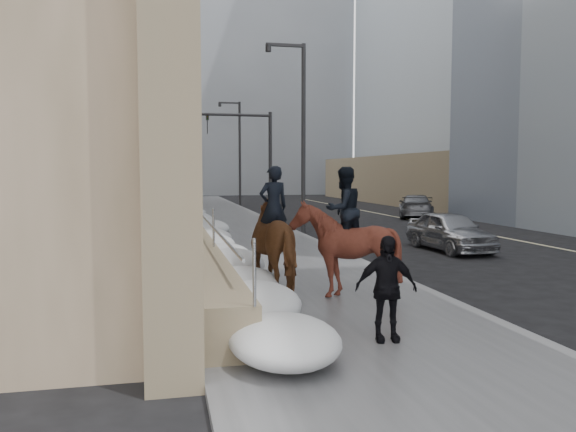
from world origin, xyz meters
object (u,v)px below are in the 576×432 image
at_px(mounted_horse_right, 344,244).
at_px(car_silver, 450,231).
at_px(mounted_horse_left, 281,242).
at_px(car_grey, 416,206).
at_px(pedestrian, 386,288).

distance_m(mounted_horse_right, car_silver, 8.78).
bearing_deg(mounted_horse_right, mounted_horse_left, -55.70).
distance_m(mounted_horse_left, mounted_horse_right, 1.39).
bearing_deg(car_grey, pedestrian, 87.24).
bearing_deg(car_silver, pedestrian, -125.12).
height_order(mounted_horse_right, car_silver, mounted_horse_right).
distance_m(pedestrian, car_grey, 24.93).
height_order(mounted_horse_left, mounted_horse_right, mounted_horse_left).
relative_size(mounted_horse_right, pedestrian, 1.66).
distance_m(mounted_horse_left, car_silver, 9.07).
relative_size(mounted_horse_left, car_silver, 0.68).
height_order(mounted_horse_left, pedestrian, mounted_horse_left).
xyz_separation_m(mounted_horse_right, pedestrian, (-0.30, -2.90, -0.30)).
height_order(mounted_horse_right, pedestrian, mounted_horse_right).
distance_m(pedestrian, car_silver, 11.25).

